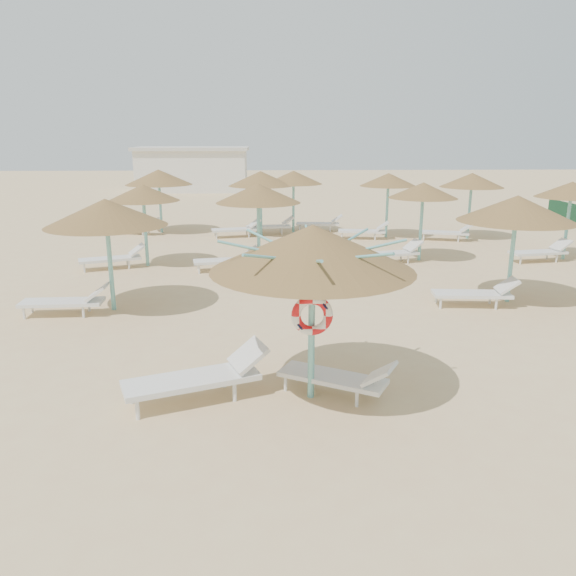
{
  "coord_description": "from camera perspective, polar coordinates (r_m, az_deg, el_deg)",
  "views": [
    {
      "loc": [
        -0.52,
        -8.37,
        4.17
      ],
      "look_at": [
        -0.11,
        2.08,
        1.3
      ],
      "focal_mm": 35.0,
      "sensor_mm": 36.0,
      "label": 1
    }
  ],
  "objects": [
    {
      "name": "ground",
      "position": [
        9.37,
        1.18,
        -11.09
      ],
      "size": [
        120.0,
        120.0,
        0.0
      ],
      "primitive_type": "plane",
      "color": "#D4B681",
      "rests_on": "ground"
    },
    {
      "name": "service_hut",
      "position": [
        43.79,
        -9.65,
        11.84
      ],
      "size": [
        8.4,
        4.4,
        3.25
      ],
      "color": "silver",
      "rests_on": "ground"
    },
    {
      "name": "palapa_field",
      "position": [
        19.25,
        5.27,
        9.75
      ],
      "size": [
        19.33,
        14.16,
        2.72
      ],
      "color": "#6DBDBB",
      "rests_on": "ground"
    },
    {
      "name": "lounger_main_b",
      "position": [
        9.33,
        5.28,
        -9.01
      ],
      "size": [
        1.95,
        1.42,
        0.69
      ],
      "rotation": [
        0.0,
        0.0,
        -0.5
      ],
      "color": "silver",
      "rests_on": "ground"
    },
    {
      "name": "lounger_main_a",
      "position": [
        9.27,
        -8.83,
        -8.84
      ],
      "size": [
        2.42,
        1.48,
        0.84
      ],
      "rotation": [
        0.0,
        0.0,
        0.37
      ],
      "color": "silver",
      "rests_on": "ground"
    },
    {
      "name": "main_palapa",
      "position": [
        8.6,
        2.5,
        4.0
      ],
      "size": [
        3.18,
        3.18,
        2.85
      ],
      "color": "#6DBDBB",
      "rests_on": "ground"
    }
  ]
}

